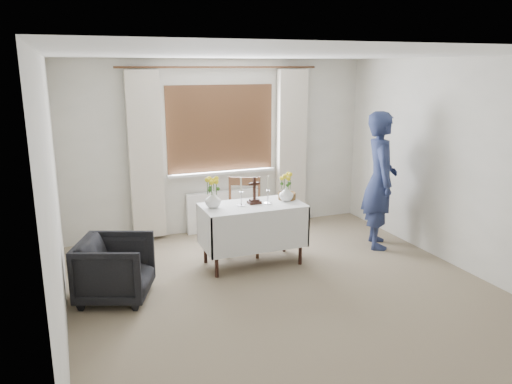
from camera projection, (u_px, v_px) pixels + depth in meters
ground at (292, 297)px, 5.32m from camera, size 5.00×5.00×0.00m
altar_table at (253, 234)px, 6.14m from camera, size 1.24×0.64×0.76m
wooden_chair at (243, 217)px, 6.49m from camera, size 0.60×0.60×0.99m
armchair at (115, 269)px, 5.22m from camera, size 0.94×0.92×0.66m
person at (380, 180)px, 6.65m from camera, size 0.68×0.79×1.83m
radiator at (223, 211)px, 7.43m from camera, size 1.10×0.10×0.60m
wooden_cross at (254, 190)px, 6.06m from camera, size 0.16×0.12×0.33m
candlestick_left at (241, 191)px, 5.97m from camera, size 0.13×0.13×0.35m
candlestick_right at (268, 190)px, 6.05m from camera, size 0.12×0.12×0.35m
flower_vase_left at (213, 200)px, 5.90m from camera, size 0.24×0.24×0.20m
flower_vase_right at (286, 194)px, 6.20m from camera, size 0.23×0.23×0.19m
wicker_basket at (287, 196)px, 6.29m from camera, size 0.28×0.28×0.09m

